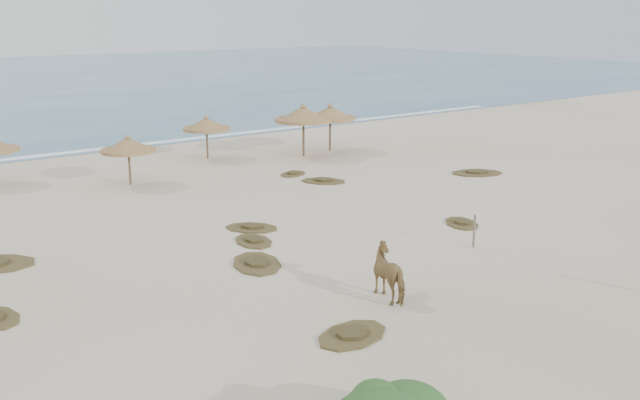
# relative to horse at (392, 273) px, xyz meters

# --- Properties ---
(ground) EXTENTS (160.00, 160.00, 0.00)m
(ground) POSITION_rel_horse_xyz_m (0.19, 1.59, -0.76)
(ground) COLOR beige
(ground) RESTS_ON ground
(foam_line) EXTENTS (70.00, 0.60, 0.01)m
(foam_line) POSITION_rel_horse_xyz_m (0.19, 27.59, -0.75)
(foam_line) COLOR white
(foam_line) RESTS_ON ground
(palapa_3) EXTENTS (3.29, 3.29, 2.43)m
(palapa_3) POSITION_rel_horse_xyz_m (-0.63, 17.81, 1.12)
(palapa_3) COLOR brown
(palapa_3) RESTS_ON ground
(palapa_4) EXTENTS (3.38, 3.38, 2.48)m
(palapa_4) POSITION_rel_horse_xyz_m (5.28, 21.20, 1.16)
(palapa_4) COLOR brown
(palapa_4) RESTS_ON ground
(palapa_5) EXTENTS (3.91, 3.91, 3.05)m
(palapa_5) POSITION_rel_horse_xyz_m (10.02, 18.57, 1.61)
(palapa_5) COLOR brown
(palapa_5) RESTS_ON ground
(palapa_6) EXTENTS (3.46, 3.46, 2.83)m
(palapa_6) POSITION_rel_horse_xyz_m (12.24, 19.00, 1.44)
(palapa_6) COLOR brown
(palapa_6) RESTS_ON ground
(horse) EXTENTS (1.09, 1.90, 1.52)m
(horse) POSITION_rel_horse_xyz_m (0.00, 0.00, 0.00)
(horse) COLOR olive
(horse) RESTS_ON ground
(fence_post_far) EXTENTS (0.09, 0.09, 1.17)m
(fence_post_far) POSITION_rel_horse_xyz_m (5.39, 1.71, -0.17)
(fence_post_far) COLOR #6D6251
(fence_post_far) RESTS_ON ground
(scrub_2) EXTENTS (1.54, 2.07, 0.16)m
(scrub_2) POSITION_rel_horse_xyz_m (-0.51, 6.77, -0.71)
(scrub_2) COLOR brown
(scrub_2) RESTS_ON ground
(scrub_3) EXTENTS (2.35, 2.41, 0.16)m
(scrub_3) POSITION_rel_horse_xyz_m (0.29, 8.21, -0.71)
(scrub_3) COLOR brown
(scrub_3) RESTS_ON ground
(scrub_4) EXTENTS (1.91, 2.18, 0.16)m
(scrub_4) POSITION_rel_horse_xyz_m (7.15, 3.87, -0.71)
(scrub_4) COLOR brown
(scrub_4) RESTS_ON ground
(scrub_5) EXTENTS (3.16, 2.78, 0.16)m
(scrub_5) POSITION_rel_horse_xyz_m (14.49, 9.58, -0.71)
(scrub_5) COLOR brown
(scrub_5) RESTS_ON ground
(scrub_7) EXTENTS (2.51, 2.58, 0.16)m
(scrub_7) POSITION_rel_horse_xyz_m (7.12, 12.79, -0.71)
(scrub_7) COLOR brown
(scrub_7) RESTS_ON ground
(scrub_9) EXTENTS (2.26, 2.76, 0.16)m
(scrub_9) POSITION_rel_horse_xyz_m (-1.65, 4.70, -0.71)
(scrub_9) COLOR brown
(scrub_9) RESTS_ON ground
(scrub_10) EXTENTS (1.92, 1.60, 0.16)m
(scrub_10) POSITION_rel_horse_xyz_m (6.82, 14.95, -0.71)
(scrub_10) COLOR brown
(scrub_10) RESTS_ON ground
(scrub_11) EXTENTS (2.37, 1.77, 0.16)m
(scrub_11) POSITION_rel_horse_xyz_m (-2.50, -1.29, -0.71)
(scrub_11) COLOR brown
(scrub_11) RESTS_ON ground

